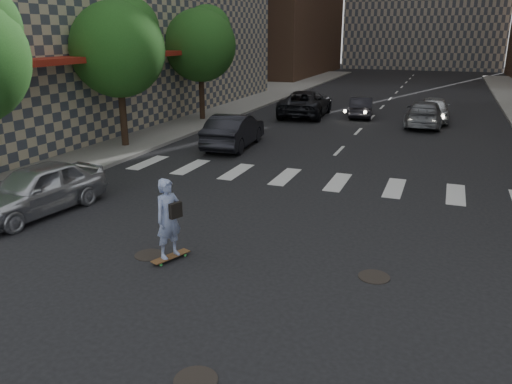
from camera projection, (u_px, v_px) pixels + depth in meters
ground at (200, 293)px, 10.41m from camera, size 160.00×160.00×0.00m
sidewalk_left at (142, 113)px, 33.10m from camera, size 13.00×80.00×0.15m
tree_b at (120, 45)px, 22.11m from camera, size 4.20×4.20×6.60m
tree_c at (202, 42)px, 29.22m from camera, size 4.20×4.20×6.60m
manhole_a at (196, 380)px, 7.78m from camera, size 0.70×0.70×0.02m
manhole_b at (149, 255)px, 12.16m from camera, size 0.70×0.70×0.02m
manhole_c at (374, 277)px, 11.07m from camera, size 0.70×0.70×0.02m
skateboarder at (169, 219)px, 11.58m from camera, size 0.68×1.04×2.02m
silver_sedan at (36, 189)px, 14.79m from camera, size 2.34×4.59×1.49m
traffic_car_a at (234, 131)px, 23.37m from camera, size 2.06×4.89×1.57m
traffic_car_b at (425, 114)px, 28.66m from camera, size 2.05×5.00×1.45m
traffic_car_c at (306, 103)px, 32.15m from camera, size 3.08×6.03×1.63m
traffic_car_d at (433, 109)px, 30.12m from camera, size 2.03×4.64×1.56m
traffic_car_e at (361, 107)px, 31.81m from camera, size 1.85×4.04×1.28m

